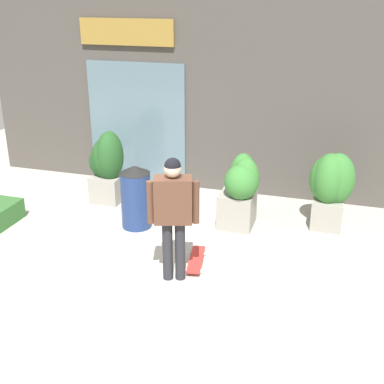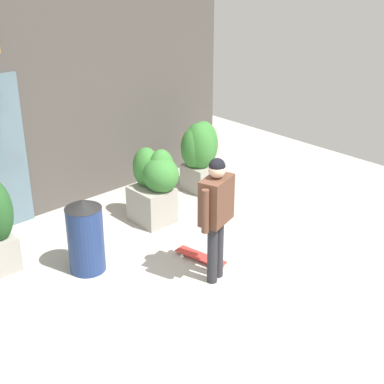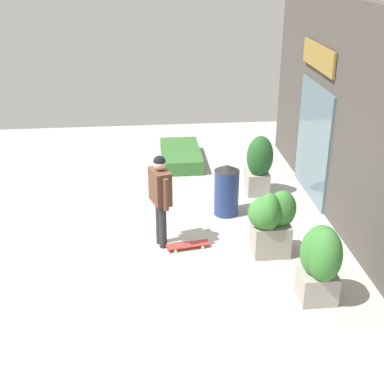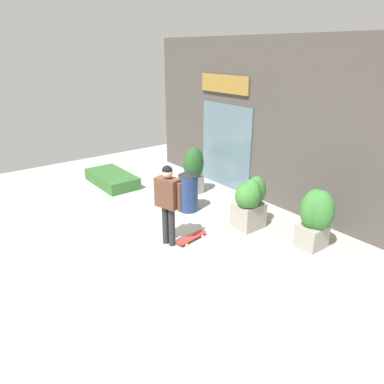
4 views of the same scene
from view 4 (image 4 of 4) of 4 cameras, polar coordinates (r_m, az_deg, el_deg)
ground_plane at (r=8.02m, az=-7.87°, el=-5.93°), size 12.00×12.00×0.00m
building_facade at (r=9.47m, az=9.97°, el=10.81°), size 7.87×0.31×3.96m
skateboarder at (r=7.01m, az=-3.78°, el=-0.84°), size 0.62×0.39×1.65m
skateboard at (r=7.53m, az=-0.10°, el=-7.12°), size 0.31×0.77×0.08m
planter_box_left at (r=7.42m, az=18.70°, el=-3.21°), size 0.69×0.58×1.21m
planter_box_right at (r=9.74m, az=0.13°, el=3.77°), size 0.63×0.54×1.28m
planter_box_mid at (r=7.88m, az=9.10°, el=-1.35°), size 0.61×0.80×1.16m
trash_bin at (r=8.70m, az=-0.59°, el=0.22°), size 0.48×0.48×1.01m
hedge_ledge at (r=10.78m, az=-12.37°, el=2.04°), size 1.79×0.90×0.32m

